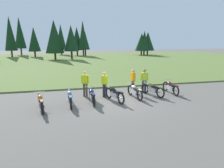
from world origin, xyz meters
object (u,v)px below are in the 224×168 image
(rider_in_hivis_vest, at_px, (85,82))
(motorcycle_olive, at_px, (152,89))
(motorcycle_navy, at_px, (92,96))
(motorcycle_cream, at_px, (135,91))
(motorcycle_sky_blue, at_px, (70,98))
(motorcycle_black, at_px, (115,94))
(motorcycle_maroon, at_px, (170,87))
(rider_with_back_turned, at_px, (105,83))
(rider_checking_bike, at_px, (133,80))
(motorcycle_orange, at_px, (41,102))
(rider_near_row_end, at_px, (144,79))

(rider_in_hivis_vest, bearing_deg, motorcycle_olive, -10.68)
(motorcycle_navy, distance_m, motorcycle_olive, 4.17)
(motorcycle_cream, bearing_deg, motorcycle_sky_blue, -171.67)
(motorcycle_black, bearing_deg, motorcycle_olive, 12.82)
(motorcycle_maroon, distance_m, rider_with_back_turned, 4.65)
(rider_checking_bike, bearing_deg, motorcycle_orange, -159.27)
(motorcycle_cream, relative_size, motorcycle_olive, 1.05)
(motorcycle_black, height_order, rider_near_row_end, rider_near_row_end)
(motorcycle_maroon, bearing_deg, rider_in_hivis_vest, 174.37)
(motorcycle_black, bearing_deg, motorcycle_navy, -177.44)
(motorcycle_maroon, distance_m, rider_in_hivis_vest, 5.86)
(motorcycle_black, relative_size, motorcycle_cream, 0.97)
(motorcycle_black, height_order, rider_checking_bike, rider_checking_bike)
(motorcycle_olive, xyz_separation_m, rider_in_hivis_vest, (-4.34, 0.82, 0.51))
(motorcycle_navy, distance_m, rider_in_hivis_vest, 1.60)
(motorcycle_olive, height_order, rider_near_row_end, rider_near_row_end)
(motorcycle_sky_blue, relative_size, rider_near_row_end, 1.26)
(motorcycle_orange, relative_size, rider_in_hivis_vest, 1.24)
(motorcycle_navy, xyz_separation_m, motorcycle_black, (1.37, 0.06, 0.00))
(motorcycle_cream, relative_size, rider_with_back_turned, 1.26)
(motorcycle_navy, distance_m, rider_near_row_end, 4.26)
(motorcycle_navy, bearing_deg, rider_near_row_end, 22.26)
(motorcycle_maroon, relative_size, rider_checking_bike, 1.26)
(motorcycle_navy, bearing_deg, rider_in_hivis_vest, 98.34)
(motorcycle_cream, bearing_deg, rider_in_hivis_vest, 160.64)
(motorcycle_sky_blue, height_order, rider_checking_bike, rider_checking_bike)
(motorcycle_navy, xyz_separation_m, motorcycle_cream, (2.80, 0.44, 0.00))
(motorcycle_black, distance_m, motorcycle_maroon, 4.30)
(rider_in_hivis_vest, bearing_deg, motorcycle_navy, -81.66)
(motorcycle_olive, distance_m, motorcycle_maroon, 1.49)
(rider_in_hivis_vest, bearing_deg, rider_checking_bike, 1.76)
(motorcycle_olive, height_order, rider_in_hivis_vest, rider_in_hivis_vest)
(rider_in_hivis_vest, xyz_separation_m, rider_near_row_end, (4.13, 0.10, 0.00))
(motorcycle_navy, bearing_deg, motorcycle_maroon, 9.47)
(motorcycle_navy, distance_m, motorcycle_maroon, 5.66)
(motorcycle_orange, height_order, motorcycle_black, same)
(rider_with_back_turned, distance_m, rider_in_hivis_vest, 1.28)
(motorcycle_orange, distance_m, motorcycle_black, 4.22)
(rider_checking_bike, xyz_separation_m, rider_near_row_end, (0.84, -0.00, 0.00))
(motorcycle_maroon, xyz_separation_m, rider_with_back_turned, (-4.62, 0.08, 0.51))
(motorcycle_black, bearing_deg, motorcycle_orange, -170.77)
(motorcycle_navy, height_order, rider_near_row_end, rider_near_row_end)
(motorcycle_black, bearing_deg, motorcycle_cream, 14.98)
(motorcycle_maroon, bearing_deg, rider_checking_bike, 164.97)
(motorcycle_sky_blue, height_order, motorcycle_navy, same)
(motorcycle_orange, relative_size, motorcycle_cream, 0.99)
(motorcycle_navy, relative_size, motorcycle_maroon, 1.00)
(motorcycle_cream, bearing_deg, rider_checking_bike, 76.53)
(motorcycle_orange, bearing_deg, motorcycle_cream, 10.72)
(rider_checking_bike, bearing_deg, motorcycle_black, -137.81)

